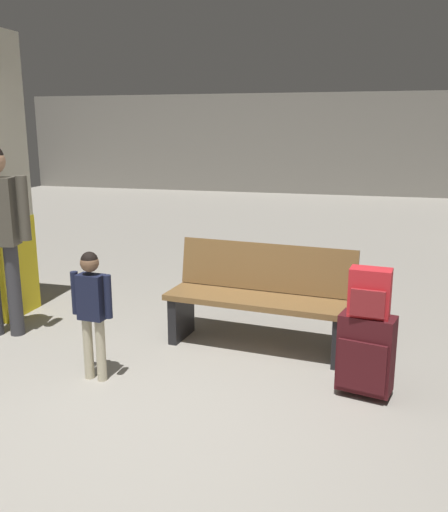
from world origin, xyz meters
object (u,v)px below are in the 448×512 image
at_px(backpack_bright, 370,293).
at_px(child, 92,302).
at_px(suitcase, 366,354).
at_px(bench, 260,298).

distance_m(backpack_bright, child, 2.01).
height_order(suitcase, backpack_bright, backpack_bright).
bearing_deg(child, bench, 41.86).
relative_size(backpack_bright, child, 0.34).
relative_size(bench, suitcase, 2.73).
xyz_separation_m(bench, child, (-1.08, -0.97, 0.18)).
distance_m(bench, child, 1.46).
xyz_separation_m(bench, suitcase, (0.91, -0.71, -0.12)).
distance_m(suitcase, backpack_bright, 0.45).
bearing_deg(backpack_bright, child, -172.71).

